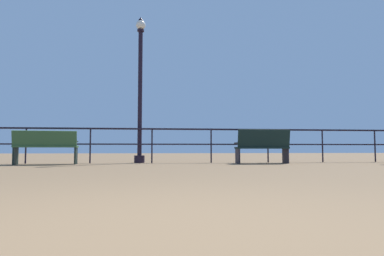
% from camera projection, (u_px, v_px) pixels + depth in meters
% --- Properties ---
extents(ground_plane, '(60.00, 60.00, 0.00)m').
position_uv_depth(ground_plane, '(140.00, 239.00, 1.53)').
color(ground_plane, brown).
extents(pier_railing, '(21.40, 0.05, 1.03)m').
position_uv_depth(pier_railing, '(152.00, 137.00, 9.75)').
color(pier_railing, black).
rests_on(pier_railing, ground_plane).
extents(bench_near_left, '(1.63, 0.71, 0.89)m').
position_uv_depth(bench_near_left, '(46.00, 145.00, 8.74)').
color(bench_near_left, '#305630').
rests_on(bench_near_left, ground_plane).
extents(bench_near_right, '(1.52, 0.62, 0.97)m').
position_uv_depth(bench_near_right, '(263.00, 145.00, 9.41)').
color(bench_near_right, black).
rests_on(bench_near_right, ground_plane).
extents(lamppost_center, '(0.31, 0.31, 4.47)m').
position_uv_depth(lamppost_center, '(140.00, 87.00, 9.96)').
color(lamppost_center, black).
rests_on(lamppost_center, ground_plane).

